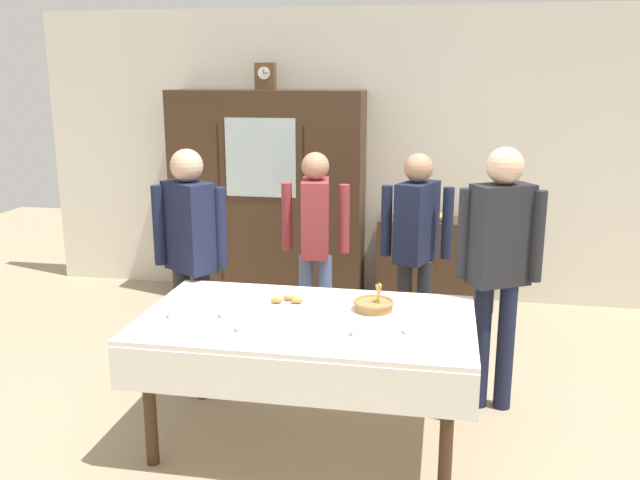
% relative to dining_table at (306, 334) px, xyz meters
% --- Properties ---
extents(ground_plane, '(12.00, 12.00, 0.00)m').
position_rel_dining_table_xyz_m(ground_plane, '(0.00, 0.24, -0.68)').
color(ground_plane, tan).
rests_on(ground_plane, ground).
extents(back_wall, '(6.40, 0.10, 2.70)m').
position_rel_dining_table_xyz_m(back_wall, '(0.00, 2.89, 0.67)').
color(back_wall, silver).
rests_on(back_wall, ground).
extents(dining_table, '(1.88, 1.09, 0.78)m').
position_rel_dining_table_xyz_m(dining_table, '(0.00, 0.00, 0.00)').
color(dining_table, '#3D2819').
rests_on(dining_table, ground).
extents(wall_cabinet, '(1.80, 0.46, 1.96)m').
position_rel_dining_table_xyz_m(wall_cabinet, '(-0.90, 2.59, 0.30)').
color(wall_cabinet, '#3D2819').
rests_on(wall_cabinet, ground).
extents(mantel_clock, '(0.18, 0.11, 0.24)m').
position_rel_dining_table_xyz_m(mantel_clock, '(-0.90, 2.59, 1.40)').
color(mantel_clock, brown).
rests_on(mantel_clock, wall_cabinet).
extents(bookshelf_low, '(1.07, 0.35, 0.81)m').
position_rel_dining_table_xyz_m(bookshelf_low, '(0.68, 2.64, -0.28)').
color(bookshelf_low, '#3D2819').
rests_on(bookshelf_low, ground).
extents(book_stack, '(0.17, 0.22, 0.05)m').
position_rel_dining_table_xyz_m(book_stack, '(0.68, 2.64, 0.15)').
color(book_stack, '#2D5184').
rests_on(book_stack, bookshelf_low).
extents(tea_cup_far_left, '(0.13, 0.13, 0.06)m').
position_rel_dining_table_xyz_m(tea_cup_far_left, '(0.60, -0.13, 0.12)').
color(tea_cup_far_left, white).
rests_on(tea_cup_far_left, dining_table).
extents(tea_cup_near_left, '(0.13, 0.13, 0.06)m').
position_rel_dining_table_xyz_m(tea_cup_near_left, '(0.33, -0.21, 0.12)').
color(tea_cup_near_left, white).
rests_on(tea_cup_near_left, dining_table).
extents(tea_cup_center, '(0.13, 0.13, 0.06)m').
position_rel_dining_table_xyz_m(tea_cup_center, '(-0.29, -0.26, 0.12)').
color(tea_cup_center, silver).
rests_on(tea_cup_center, dining_table).
extents(tea_cup_far_right, '(0.13, 0.13, 0.06)m').
position_rel_dining_table_xyz_m(tea_cup_far_right, '(-0.72, -0.13, 0.12)').
color(tea_cup_far_right, silver).
rests_on(tea_cup_far_right, dining_table).
extents(tea_cup_near_right, '(0.13, 0.13, 0.06)m').
position_rel_dining_table_xyz_m(tea_cup_near_right, '(-0.44, -0.07, 0.12)').
color(tea_cup_near_right, silver).
rests_on(tea_cup_near_right, dining_table).
extents(bread_basket, '(0.24, 0.24, 0.16)m').
position_rel_dining_table_xyz_m(bread_basket, '(0.36, 0.21, 0.13)').
color(bread_basket, '#9E7542').
rests_on(bread_basket, dining_table).
extents(pastry_plate, '(0.28, 0.28, 0.05)m').
position_rel_dining_table_xyz_m(pastry_plate, '(-0.16, 0.21, 0.11)').
color(pastry_plate, white).
rests_on(pastry_plate, dining_table).
extents(spoon_far_left, '(0.12, 0.02, 0.01)m').
position_rel_dining_table_xyz_m(spoon_far_left, '(-0.51, 0.36, 0.10)').
color(spoon_far_left, silver).
rests_on(spoon_far_left, dining_table).
extents(spoon_mid_right, '(0.12, 0.02, 0.01)m').
position_rel_dining_table_xyz_m(spoon_mid_right, '(0.54, -0.28, 0.10)').
color(spoon_mid_right, silver).
rests_on(spoon_mid_right, dining_table).
extents(spoon_near_left, '(0.12, 0.02, 0.01)m').
position_rel_dining_table_xyz_m(spoon_near_left, '(0.09, 0.32, 0.10)').
color(spoon_near_left, silver).
rests_on(spoon_near_left, dining_table).
extents(person_behind_table_left, '(0.52, 0.35, 1.69)m').
position_rel_dining_table_xyz_m(person_behind_table_left, '(1.09, 0.67, 0.35)').
color(person_behind_table_left, '#191E38').
rests_on(person_behind_table_left, ground).
extents(person_by_cabinet, '(0.52, 0.37, 1.63)m').
position_rel_dining_table_xyz_m(person_by_cabinet, '(-0.94, 0.70, 0.31)').
color(person_by_cabinet, '#232328').
rests_on(person_by_cabinet, ground).
extents(person_beside_shelf, '(0.52, 0.39, 1.55)m').
position_rel_dining_table_xyz_m(person_beside_shelf, '(-0.21, 1.40, 0.25)').
color(person_beside_shelf, slate).
rests_on(person_beside_shelf, ground).
extents(person_behind_table_right, '(0.52, 0.41, 1.56)m').
position_rel_dining_table_xyz_m(person_behind_table_right, '(0.55, 1.34, 0.26)').
color(person_behind_table_right, '#232328').
rests_on(person_behind_table_right, ground).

